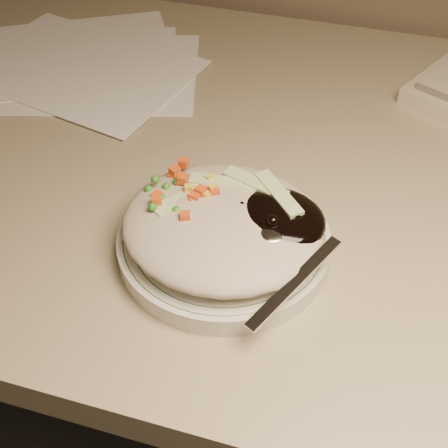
# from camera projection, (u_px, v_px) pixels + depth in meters

# --- Properties ---
(desk) EXTENTS (1.40, 0.70, 0.74)m
(desk) POSITION_uv_depth(u_px,v_px,m) (313.00, 282.00, 0.85)
(desk) COLOR gray
(desk) RESTS_ON ground
(plate) EXTENTS (0.21, 0.21, 0.02)m
(plate) POSITION_uv_depth(u_px,v_px,m) (224.00, 243.00, 0.61)
(plate) COLOR silver
(plate) RESTS_ON desk
(plate_rim) EXTENTS (0.20, 0.20, 0.00)m
(plate_rim) POSITION_uv_depth(u_px,v_px,m) (224.00, 236.00, 0.60)
(plate_rim) COLOR #144723
(plate_rim) RESTS_ON plate
(meal) EXTENTS (0.21, 0.19, 0.05)m
(meal) POSITION_uv_depth(u_px,v_px,m) (228.00, 221.00, 0.59)
(meal) COLOR #ADA38D
(meal) RESTS_ON plate
(papers) EXTENTS (0.40, 0.34, 0.00)m
(papers) POSITION_uv_depth(u_px,v_px,m) (75.00, 65.00, 0.87)
(papers) COLOR white
(papers) RESTS_ON desk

